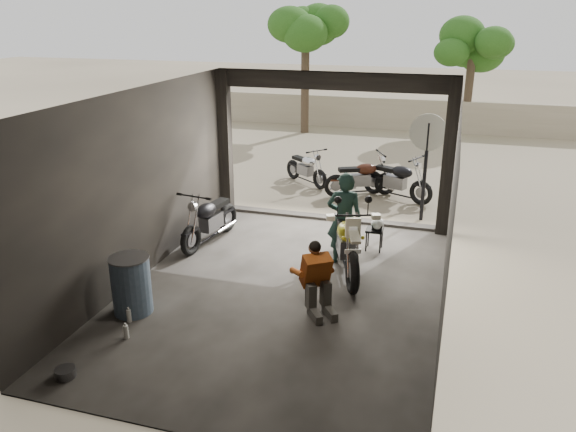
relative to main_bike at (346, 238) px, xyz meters
The scene contains 16 objects.
ground 1.45m from the main_bike, 129.90° to the right, with size 80.00×80.00×0.00m, color #7A6D56.
garage 1.12m from the main_bike, 151.85° to the right, with size 7.00×7.13×3.20m.
boundary_wall 13.04m from the main_bike, 93.64° to the left, with size 18.00×0.30×1.20m, color gray.
tree_left 12.58m from the main_bike, 108.39° to the left, with size 2.20×2.20×5.60m.
tree_right 13.47m from the main_bike, 81.38° to the left, with size 2.20×2.20×5.00m.
main_bike is the anchor object (origin of this frame).
left_bike 2.89m from the main_bike, 168.43° to the left, with size 0.69×1.68×1.13m, color black, non-canonical shape.
outside_bike_a 5.42m from the main_bike, 112.17° to the left, with size 0.61×1.48×1.00m, color black, non-canonical shape.
outside_bike_b 4.44m from the main_bike, 96.17° to the left, with size 0.67×1.62×1.09m, color #3C190E, non-canonical shape.
outside_bike_c 4.42m from the main_bike, 84.84° to the left, with size 0.69×1.67×1.13m, color black, non-canonical shape.
rider 0.45m from the main_bike, 106.93° to the left, with size 0.63×0.41×1.72m, color black.
mechanic 1.53m from the main_bike, 94.48° to the right, with size 0.56×0.75×1.09m, color #B45218, non-canonical shape.
stool 1.21m from the main_bike, 73.06° to the left, with size 0.32×0.32×0.44m.
helmet 1.17m from the main_bike, 70.17° to the left, with size 0.25×0.27×0.24m, color white.
oil_drum 3.65m from the main_bike, 140.90° to the right, with size 0.59×0.59×0.91m, color #3E5169.
sign_post 3.41m from the main_bike, 70.53° to the left, with size 0.78×0.08×2.35m.
Camera 1 is at (2.42, -7.88, 4.35)m, focal length 35.00 mm.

